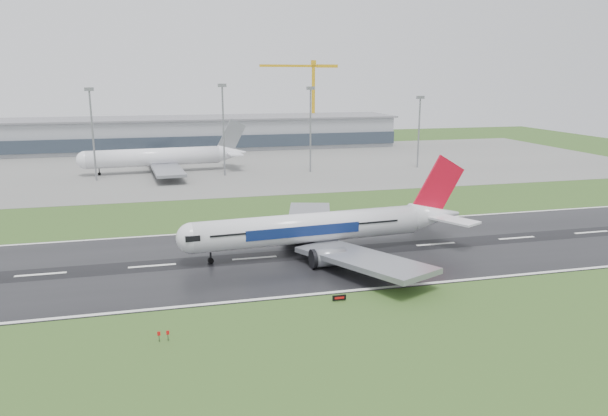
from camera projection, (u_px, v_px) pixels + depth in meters
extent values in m
plane|color=#2D4D1C|center=(152.00, 266.00, 110.25)|extent=(520.00, 520.00, 0.00)
cube|color=black|center=(152.00, 266.00, 110.23)|extent=(400.00, 45.00, 0.10)
cube|color=slate|center=(155.00, 168.00, 228.34)|extent=(400.00, 130.00, 0.08)
cube|color=gray|center=(154.00, 135.00, 283.34)|extent=(240.00, 36.00, 15.00)
cylinder|color=gray|center=(93.00, 137.00, 196.56)|extent=(0.64, 0.64, 30.93)
cylinder|color=gray|center=(224.00, 132.00, 207.11)|extent=(0.64, 0.64, 32.04)
cylinder|color=gray|center=(310.00, 132.00, 214.99)|extent=(0.64, 0.64, 30.92)
cylinder|color=gray|center=(419.00, 134.00, 225.96)|extent=(0.64, 0.64, 27.16)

